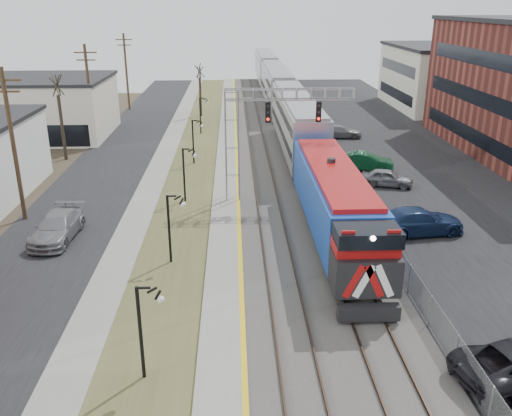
{
  "coord_description": "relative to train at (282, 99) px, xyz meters",
  "views": [
    {
      "loc": [
        -0.41,
        -9.47,
        13.61
      ],
      "look_at": [
        0.83,
        19.57,
        2.6
      ],
      "focal_mm": 38.0,
      "sensor_mm": 36.0,
      "label": 1
    }
  ],
  "objects": [
    {
      "name": "car_lot_g",
      "position": [
        5.63,
        -8.16,
        -2.26
      ],
      "size": [
        4.72,
        2.25,
        1.33
      ],
      "primitive_type": "imported",
      "rotation": [
        0.0,
        0.0,
        1.48
      ],
      "color": "slate",
      "rests_on": "ground"
    },
    {
      "name": "train",
      "position": [
        0.0,
        0.0,
        0.0
      ],
      "size": [
        3.0,
        85.85,
        5.33
      ],
      "color": "#1440A5",
      "rests_on": "ground"
    },
    {
      "name": "car_lot_e",
      "position": [
        6.2,
        -24.78,
        -2.24
      ],
      "size": [
        4.31,
        2.76,
        1.37
      ],
      "primitive_type": "imported",
      "rotation": [
        0.0,
        0.0,
        1.26
      ],
      "color": "slate",
      "rests_on": "ground"
    },
    {
      "name": "car_street_b",
      "position": [
        -16.75,
        -34.12,
        -2.13
      ],
      "size": [
        2.48,
        5.56,
        1.58
      ],
      "primitive_type": "imported",
      "rotation": [
        0.0,
        0.0,
        -0.05
      ],
      "color": "gray",
      "rests_on": "ground"
    },
    {
      "name": "grass_median",
      "position": [
        -9.5,
        -20.63,
        -2.89
      ],
      "size": [
        4.0,
        120.0,
        0.06
      ],
      "primitive_type": "cube",
      "color": "#4B4E29",
      "rests_on": "ground"
    },
    {
      "name": "platform_edge",
      "position": [
        -5.62,
        -20.63,
        -2.67
      ],
      "size": [
        0.24,
        120.0,
        0.01
      ],
      "primitive_type": "cube",
      "color": "gold",
      "rests_on": "platform"
    },
    {
      "name": "car_lot_f",
      "position": [
        5.45,
        -20.49,
        -2.13
      ],
      "size": [
        5.06,
        2.89,
        1.58
      ],
      "primitive_type": "imported",
      "rotation": [
        0.0,
        0.0,
        1.3
      ],
      "color": "#0D4323",
      "rests_on": "ground"
    },
    {
      "name": "lampposts",
      "position": [
        -9.5,
        -37.34,
        -0.92
      ],
      "size": [
        0.14,
        62.14,
        4.0
      ],
      "color": "black",
      "rests_on": "ground"
    },
    {
      "name": "parking_lot",
      "position": [
        10.5,
        -20.63,
        -2.9
      ],
      "size": [
        16.0,
        120.0,
        0.04
      ],
      "primitive_type": "cube",
      "color": "black",
      "rests_on": "ground"
    },
    {
      "name": "street_west",
      "position": [
        -17.0,
        -20.63,
        -2.9
      ],
      "size": [
        7.0,
        120.0,
        0.04
      ],
      "primitive_type": "cube",
      "color": "black",
      "rests_on": "ground"
    },
    {
      "name": "sidewalk",
      "position": [
        -12.5,
        -20.63,
        -2.88
      ],
      "size": [
        2.0,
        120.0,
        0.08
      ],
      "primitive_type": "cube",
      "color": "gray",
      "rests_on": "ground"
    },
    {
      "name": "car_lot_d",
      "position": [
        5.61,
        -34.22,
        -2.09
      ],
      "size": [
        5.96,
        3.07,
        1.65
      ],
      "primitive_type": "imported",
      "rotation": [
        0.0,
        0.0,
        1.71
      ],
      "color": "#16274E",
      "rests_on": "ground"
    },
    {
      "name": "track_far",
      "position": [
        -0.0,
        -20.63,
        -2.64
      ],
      "size": [
        1.58,
        120.0,
        0.15
      ],
      "color": "#2D2119",
      "rests_on": "ballast_bed"
    },
    {
      "name": "platform",
      "position": [
        -6.5,
        -20.63,
        -2.8
      ],
      "size": [
        2.0,
        120.0,
        0.24
      ],
      "primitive_type": "cube",
      "color": "gray",
      "rests_on": "ground"
    },
    {
      "name": "utility_poles",
      "position": [
        -20.0,
        -30.63,
        2.08
      ],
      "size": [
        0.28,
        80.28,
        10.0
      ],
      "color": "#4C3823",
      "rests_on": "ground"
    },
    {
      "name": "track_near",
      "position": [
        -3.5,
        -20.63,
        -2.64
      ],
      "size": [
        1.58,
        120.0,
        0.15
      ],
      "color": "#2D2119",
      "rests_on": "ballast_bed"
    },
    {
      "name": "ballast_bed",
      "position": [
        -1.5,
        -20.63,
        -2.82
      ],
      "size": [
        8.0,
        120.0,
        0.2
      ],
      "primitive_type": "cube",
      "color": "#595651",
      "rests_on": "ground"
    },
    {
      "name": "signal_gantry",
      "position": [
        -4.28,
        -27.63,
        2.67
      ],
      "size": [
        9.0,
        1.07,
        8.15
      ],
      "color": "gray",
      "rests_on": "ground"
    },
    {
      "name": "fence",
      "position": [
        2.7,
        -20.63,
        -2.12
      ],
      "size": [
        0.04,
        120.0,
        1.6
      ],
      "primitive_type": "cube",
      "color": "gray",
      "rests_on": "ground"
    },
    {
      "name": "bare_trees",
      "position": [
        -18.16,
        -16.71,
        -0.22
      ],
      "size": [
        12.3,
        42.3,
        5.95
      ],
      "color": "#382D23",
      "rests_on": "ground"
    }
  ]
}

